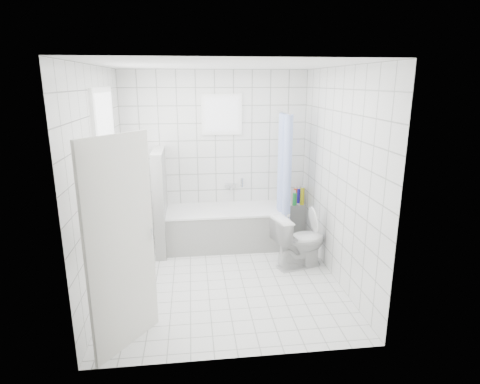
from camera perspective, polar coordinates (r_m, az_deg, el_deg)
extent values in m
plane|color=white|center=(5.20, -2.19, -12.35)|extent=(3.00, 3.00, 0.00)
plane|color=white|center=(4.61, -2.54, 17.62)|extent=(3.00, 3.00, 0.00)
cube|color=white|center=(6.20, -3.48, 4.96)|extent=(2.80, 0.02, 2.60)
cube|color=white|center=(3.31, -0.24, -4.41)|extent=(2.80, 0.02, 2.60)
cube|color=white|center=(4.84, -19.12, 1.14)|extent=(0.02, 3.00, 2.60)
cube|color=white|center=(5.04, 13.73, 2.11)|extent=(0.02, 3.00, 2.60)
cube|color=white|center=(5.06, -18.24, 5.29)|extent=(0.01, 0.90, 1.40)
cube|color=white|center=(6.08, -2.59, 10.95)|extent=(0.50, 0.01, 0.50)
cube|color=white|center=(5.22, -17.08, -2.70)|extent=(0.18, 1.02, 0.08)
cube|color=silver|center=(3.77, -16.50, -7.39)|extent=(0.50, 0.67, 2.00)
cube|color=white|center=(6.12, -1.98, -5.12)|extent=(1.76, 0.75, 0.55)
cube|color=white|center=(6.03, -2.01, -2.54)|extent=(1.78, 0.77, 0.03)
cube|color=white|center=(5.92, -11.23, -1.28)|extent=(0.15, 0.85, 1.50)
cube|color=white|center=(6.55, 8.03, -3.87)|extent=(0.40, 0.24, 0.55)
imported|color=white|center=(5.46, 8.45, -6.91)|extent=(0.80, 0.58, 0.73)
cylinder|color=silver|center=(5.85, 6.16, 11.19)|extent=(0.02, 0.80, 0.02)
cube|color=silver|center=(6.28, -1.39, 0.90)|extent=(0.18, 0.06, 0.06)
imported|color=white|center=(5.28, -16.90, -0.33)|extent=(0.16, 0.16, 0.30)
imported|color=white|center=(5.15, -17.14, -1.43)|extent=(0.15, 0.15, 0.18)
imported|color=#B45A83|center=(5.42, -16.64, -0.48)|extent=(0.12, 0.12, 0.20)
imported|color=#F55FB7|center=(4.87, -17.75, -1.83)|extent=(0.14, 0.14, 0.28)
imported|color=#2FB5D4|center=(5.02, -17.41, -1.72)|extent=(0.11, 0.11, 0.21)
cylinder|color=#E0451A|center=(6.46, 7.91, -0.50)|extent=(0.06, 0.06, 0.24)
cylinder|color=green|center=(6.33, 7.78, -1.00)|extent=(0.06, 0.06, 0.20)
cylinder|color=#1E16B3|center=(6.46, 8.32, -0.52)|extent=(0.06, 0.06, 0.23)
cylinder|color=yellow|center=(6.36, 8.84, -0.61)|extent=(0.06, 0.06, 0.28)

